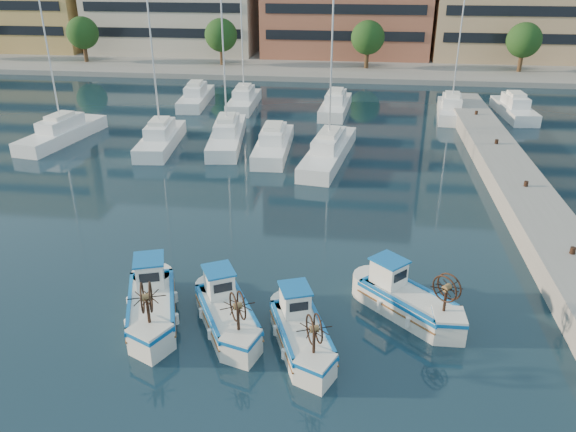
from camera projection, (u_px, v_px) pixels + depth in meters
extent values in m
plane|color=#172D3D|center=(257.00, 336.00, 21.23)|extent=(300.00, 300.00, 0.00)
cube|color=gray|center=(556.00, 244.00, 26.69)|extent=(3.00, 60.00, 1.20)
cube|color=gray|center=(338.00, 53.00, 81.38)|extent=(180.00, 40.00, 0.60)
cylinder|color=#3F2B19|center=(86.00, 55.00, 72.40)|extent=(0.50, 0.50, 3.00)
sphere|color=#214A1A|center=(83.00, 33.00, 71.26)|extent=(4.00, 4.00, 4.00)
cylinder|color=#3F2B19|center=(222.00, 57.00, 70.34)|extent=(0.50, 0.50, 3.00)
sphere|color=#214A1A|center=(221.00, 35.00, 69.20)|extent=(4.00, 4.00, 4.00)
cylinder|color=#3F2B19|center=(366.00, 61.00, 68.27)|extent=(0.50, 0.50, 3.00)
sphere|color=#214A1A|center=(368.00, 37.00, 67.14)|extent=(4.00, 4.00, 4.00)
cylinder|color=#3F2B19|center=(520.00, 64.00, 66.21)|extent=(0.50, 0.50, 3.00)
sphere|color=#214A1A|center=(524.00, 40.00, 65.07)|extent=(4.00, 4.00, 4.00)
cube|color=white|center=(63.00, 135.00, 43.39)|extent=(3.57, 9.09, 1.00)
cylinder|color=silver|center=(50.00, 62.00, 41.08)|extent=(0.12, 0.12, 11.00)
cube|color=white|center=(161.00, 141.00, 42.00)|extent=(2.96, 8.23, 1.00)
cylinder|color=silver|center=(154.00, 66.00, 39.68)|extent=(0.12, 0.12, 11.00)
cube|color=white|center=(227.00, 137.00, 42.87)|extent=(3.41, 9.96, 1.00)
cylinder|color=silver|center=(224.00, 64.00, 40.55)|extent=(0.12, 0.12, 11.00)
cube|color=white|center=(273.00, 146.00, 40.80)|extent=(2.43, 8.23, 1.00)
cube|color=white|center=(329.00, 153.00, 39.41)|extent=(3.65, 10.55, 1.00)
cylinder|color=silver|center=(331.00, 74.00, 37.10)|extent=(0.12, 0.12, 11.00)
cube|color=white|center=(196.00, 99.00, 54.34)|extent=(2.88, 8.58, 1.00)
cube|color=white|center=(244.00, 102.00, 53.02)|extent=(2.39, 7.74, 1.00)
cylinder|color=silver|center=(242.00, 42.00, 50.70)|extent=(0.12, 0.12, 11.00)
cube|color=white|center=(335.00, 107.00, 51.33)|extent=(2.74, 8.16, 1.00)
cube|color=white|center=(451.00, 111.00, 49.96)|extent=(2.91, 7.42, 1.00)
cylinder|color=silver|center=(459.00, 48.00, 47.65)|extent=(0.12, 0.12, 11.00)
cube|color=white|center=(514.00, 111.00, 50.16)|extent=(2.72, 7.82, 1.00)
cube|color=silver|center=(152.00, 309.00, 21.97)|extent=(2.94, 4.37, 1.01)
cube|color=#0C569F|center=(151.00, 301.00, 21.81)|extent=(3.02, 4.50, 0.15)
cube|color=#1766B5|center=(151.00, 302.00, 21.83)|extent=(2.45, 3.87, 0.06)
cube|color=white|center=(150.00, 272.00, 22.56)|extent=(1.40, 1.52, 1.06)
cube|color=#0C569F|center=(148.00, 259.00, 22.31)|extent=(1.58, 1.70, 0.08)
cylinder|color=#331E14|center=(148.00, 311.00, 19.98)|extent=(0.12, 0.12, 1.11)
cylinder|color=brown|center=(147.00, 297.00, 19.73)|extent=(0.38, 0.35, 0.27)
torus|color=#331E14|center=(142.00, 298.00, 19.71)|extent=(0.43, 1.08, 1.12)
torus|color=#331E14|center=(151.00, 297.00, 19.76)|extent=(0.43, 1.08, 1.12)
cube|color=silver|center=(228.00, 318.00, 21.51)|extent=(3.20, 4.10, 0.95)
cube|color=#0C569F|center=(227.00, 310.00, 21.36)|extent=(3.30, 4.22, 0.14)
cube|color=#1766B5|center=(227.00, 311.00, 21.38)|extent=(2.71, 3.60, 0.05)
cube|color=white|center=(219.00, 282.00, 22.02)|extent=(1.42, 1.50, 0.99)
cube|color=#0C569F|center=(219.00, 270.00, 21.79)|extent=(1.61, 1.68, 0.07)
cylinder|color=#331E14|center=(238.00, 319.00, 19.71)|extent=(0.11, 0.11, 1.04)
cylinder|color=brown|center=(238.00, 306.00, 19.48)|extent=(0.37, 0.36, 0.25)
torus|color=#331E14|center=(234.00, 307.00, 19.44)|extent=(0.55, 0.96, 1.05)
torus|color=#331E14|center=(241.00, 305.00, 19.52)|extent=(0.55, 0.96, 1.05)
cube|color=silver|center=(302.00, 338.00, 20.41)|extent=(2.75, 3.99, 0.92)
cube|color=#0C569F|center=(302.00, 330.00, 20.26)|extent=(2.83, 4.10, 0.14)
cube|color=#1766B5|center=(302.00, 331.00, 20.29)|extent=(2.30, 3.52, 0.05)
cube|color=white|center=(295.00, 300.00, 20.94)|extent=(1.30, 1.40, 0.96)
cube|color=#0C569F|center=(295.00, 288.00, 20.72)|extent=(1.46, 1.57, 0.07)
cylinder|color=#331E14|center=(314.00, 342.00, 18.62)|extent=(0.10, 0.10, 1.01)
cylinder|color=brown|center=(314.00, 329.00, 18.39)|extent=(0.35, 0.33, 0.24)
torus|color=#331E14|center=(310.00, 329.00, 18.36)|extent=(0.41, 0.98, 1.02)
torus|color=#331E14|center=(318.00, 328.00, 18.41)|extent=(0.41, 0.98, 1.02)
cube|color=silver|center=(408.00, 304.00, 22.31)|extent=(3.92, 3.83, 0.96)
cube|color=#0C569F|center=(409.00, 297.00, 22.16)|extent=(4.04, 3.95, 0.15)
cube|color=#1766B5|center=(408.00, 298.00, 22.18)|extent=(3.39, 3.31, 0.05)
cube|color=white|center=(389.00, 272.00, 22.67)|extent=(1.55, 1.55, 1.01)
cube|color=#0C569F|center=(390.00, 260.00, 22.44)|extent=(1.75, 1.74, 0.07)
cylinder|color=#331E14|center=(445.00, 301.00, 20.73)|extent=(0.11, 0.11, 1.06)
cylinder|color=brown|center=(447.00, 288.00, 20.50)|extent=(0.39, 0.39, 0.26)
torus|color=#331E14|center=(445.00, 289.00, 20.42)|extent=(0.82, 0.78, 1.07)
torus|color=#331E14|center=(449.00, 286.00, 20.57)|extent=(0.82, 0.78, 1.07)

